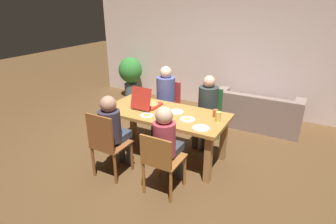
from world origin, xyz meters
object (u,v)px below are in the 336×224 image
plate_0 (147,115)px  drinking_glass_1 (218,117)px  drinking_glass_2 (114,107)px  potted_plant (131,73)px  plate_3 (201,128)px  person_3 (207,105)px  person_2 (164,95)px  couch (255,113)px  dining_table (165,119)px  drinking_glass_0 (107,105)px  person_0 (113,127)px  drinking_glass_3 (216,113)px  pizza_box_0 (147,104)px  chair_3 (209,114)px  chair_2 (168,104)px  chair_0 (107,143)px  plate_2 (176,112)px  person_1 (167,141)px  plate_1 (187,119)px  chair_1 (161,160)px

plate_0 → drinking_glass_1: bearing=18.2°
drinking_glass_1 → drinking_glass_2: bearing=-166.2°
potted_plant → plate_3: bearing=-39.9°
person_3 → person_2: bearing=177.3°
drinking_glass_1 → couch: (0.19, 1.83, -0.57)m
plate_0 → drinking_glass_2: 0.57m
dining_table → drinking_glass_0: size_ratio=16.80×
person_0 → drinking_glass_3: person_0 is taller
person_3 → drinking_glass_0: 1.66m
pizza_box_0 → couch: bearing=52.9°
dining_table → couch: size_ratio=1.11×
pizza_box_0 → plate_3: size_ratio=1.90×
plate_0 → drinking_glass_1: 1.06m
chair_3 → plate_0: size_ratio=4.78×
chair_2 → potted_plant: (-1.82, 1.31, 0.09)m
chair_3 → chair_0: bearing=-115.9°
dining_table → chair_0: bearing=-115.7°
plate_2 → drinking_glass_1: size_ratio=1.62×
chair_2 → pizza_box_0: (0.07, -0.83, 0.29)m
drinking_glass_0 → chair_3: bearing=41.7°
chair_3 → plate_0: bearing=-117.7°
plate_0 → couch: size_ratio=0.11×
drinking_glass_1 → person_1: bearing=-118.8°
pizza_box_0 → plate_1: pizza_box_0 is taller
drinking_glass_3 → chair_0: bearing=-137.3°
plate_0 → pizza_box_0: bearing=120.7°
chair_3 → couch: (0.60, 1.05, -0.23)m
person_0 → plate_1: (0.86, 0.63, 0.07)m
drinking_glass_2 → potted_plant: bearing=121.1°
chair_0 → plate_0: size_ratio=4.98×
person_1 → plate_3: size_ratio=5.10×
person_3 → plate_0: size_ratio=6.13×
chair_1 → plate_1: chair_1 is taller
dining_table → couch: bearing=61.7°
plate_2 → couch: 2.08m
person_0 → chair_1: bearing=-8.0°
plate_3 → drinking_glass_3: bearing=85.6°
chair_1 → potted_plant: size_ratio=0.85×
person_3 → chair_2: bearing=167.8°
drinking_glass_3 → couch: bearing=80.9°
chair_0 → drinking_glass_1: chair_0 is taller
person_0 → person_1: bearing=2.6°
person_2 → pizza_box_0: (0.07, -0.68, 0.07)m
plate_0 → drinking_glass_3: size_ratio=1.75×
drinking_glass_1 → drinking_glass_3: 0.16m
plate_3 → drinking_glass_0: 1.60m
plate_2 → potted_plant: (-2.41, 2.12, -0.15)m
dining_table → potted_plant: 3.15m
plate_1 → person_2: bearing=135.3°
dining_table → chair_2: 1.00m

